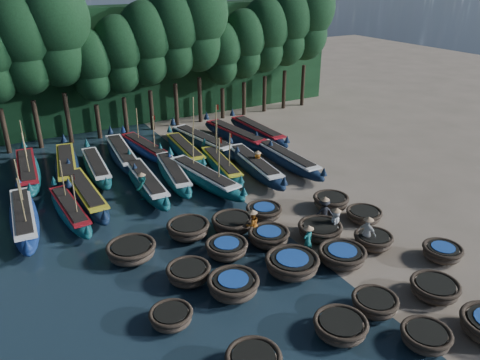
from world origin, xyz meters
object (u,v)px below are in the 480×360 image
coracle_18 (320,230)px  coracle_19 (364,215)px  coracle_12 (292,264)px  coracle_15 (189,273)px  coracle_23 (264,212)px  long_boat_11 (96,167)px  fisherman_0 (335,221)px  long_boat_9 (28,171)px  long_boat_3 (146,182)px  long_boat_1 (70,210)px  fisherman_6 (258,162)px  long_boat_16 (236,136)px  long_boat_8 (286,159)px  coracle_9 (442,252)px  long_boat_12 (122,154)px  fisherman_1 (308,239)px  coracle_7 (375,304)px  coracle_20 (131,251)px  long_boat_4 (173,173)px  fisherman_4 (367,232)px  coracle_8 (435,288)px  coracle_24 (331,202)px  coracle_11 (233,285)px  coracle_17 (269,236)px  coracle_6 (340,327)px  long_boat_15 (203,142)px  long_boat_14 (185,150)px  fisherman_2 (252,224)px  long_boat_10 (67,166)px  long_boat_6 (221,165)px  long_boat_2 (86,194)px  long_boat_13 (145,148)px  coracle_14 (373,240)px  coracle_16 (227,248)px  long_boat_17 (257,131)px  coracle_10 (171,317)px  long_boat_5 (204,177)px  fisherman_5 (142,186)px  long_boat_7 (254,165)px

coracle_18 → coracle_19: bearing=4.1°
coracle_12 → coracle_15: bearing=158.3°
coracle_23 → long_boat_11: size_ratio=0.31×
coracle_23 → fisherman_0: size_ratio=1.45×
coracle_15 → long_boat_9: long_boat_9 is taller
long_boat_3 → long_boat_1: bearing=-162.2°
long_boat_1 → fisherman_6: bearing=-2.4°
long_boat_16 → coracle_23: bearing=-118.9°
coracle_18 → coracle_23: coracle_18 is taller
coracle_18 → fisherman_0: 0.95m
long_boat_8 → fisherman_0: (-3.18, -8.95, 0.25)m
coracle_9 → coracle_12: (-6.88, 2.71, 0.06)m
coracle_15 → long_boat_12: size_ratio=0.27×
coracle_15 → fisherman_0: (8.29, -0.14, 0.38)m
fisherman_1 → coracle_7: bearing=81.0°
coracle_20 → long_boat_12: bearing=75.1°
long_boat_4 → fisherman_6: fisherman_6 is taller
fisherman_4 → coracle_8: bearing=161.1°
coracle_24 → long_boat_4: long_boat_4 is taller
coracle_11 → coracle_17: (3.52, 2.65, -0.04)m
coracle_6 → long_boat_15: bearing=78.5°
long_boat_11 → long_boat_4: bearing=-36.7°
long_boat_14 → fisherman_2: (-1.65, -12.36, 0.30)m
long_boat_10 → fisherman_1: 17.99m
long_boat_6 → coracle_15: bearing=-116.7°
long_boat_2 → long_boat_14: 9.13m
long_boat_13 → fisherman_0: (4.69, -16.17, 0.29)m
coracle_14 → coracle_16: bearing=156.0°
coracle_23 → coracle_24: size_ratio=0.98×
long_boat_17 → coracle_8: bearing=-102.1°
coracle_18 → long_boat_1: 13.83m
coracle_10 → fisherman_2: 7.35m
long_boat_5 → long_boat_14: size_ratio=1.08×
coracle_23 → long_boat_12: bearing=109.3°
coracle_18 → fisherman_5: (-6.41, 9.04, 0.37)m
fisherman_6 → coracle_6: bearing=121.7°
coracle_8 → fisherman_2: bearing=118.2°
long_boat_3 → fisherman_2: 8.66m
coracle_6 → fisherman_2: fisherman_2 is taller
long_boat_1 → long_boat_10: bearing=76.8°
coracle_12 → long_boat_8: 12.71m
fisherman_5 → fisherman_6: size_ratio=1.04×
fisherman_0 → fisherman_6: (0.82, 9.03, 0.01)m
long_boat_14 → long_boat_10: bearing=177.5°
coracle_11 → coracle_16: bearing=67.1°
coracle_14 → coracle_17: 5.22m
long_boat_7 → long_boat_16: long_boat_16 is taller
long_boat_8 → long_boat_10: size_ratio=0.96×
coracle_8 → fisherman_0: (-0.38, 6.03, 0.43)m
coracle_6 → long_boat_4: (-0.03, 16.50, 0.14)m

